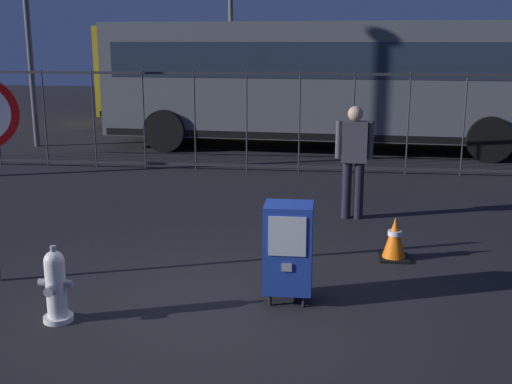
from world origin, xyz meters
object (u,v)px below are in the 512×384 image
Objects in this scene: fire_hydrant at (56,286)px; bus_near at (325,78)px; pedestrian at (354,156)px; bus_far at (273,69)px; traffic_cone at (395,239)px; newspaper_box_primary at (288,248)px.

bus_near is at bearing 76.85° from fire_hydrant.
fire_hydrant is 4.90m from pedestrian.
bus_near is at bearing -72.91° from bus_far.
fire_hydrant is 0.07× the size of bus_far.
bus_near is 1.00× the size of bus_far.
bus_near is 4.64m from bus_far.
bus_near is at bearing 96.55° from traffic_cone.
newspaper_box_primary is 1.92× the size of traffic_cone.
pedestrian is 6.40m from bus_near.
bus_near reaches higher than newspaper_box_primary.
pedestrian reaches higher than fire_hydrant.
newspaper_box_primary is at bearing -87.64° from bus_near.
traffic_cone is at bearing 49.68° from newspaper_box_primary.
pedestrian is 1.96m from traffic_cone.
bus_near is at bearing 94.37° from pedestrian.
fire_hydrant is at bearing -99.19° from bus_near.
bus_far is at bearing 95.78° from newspaper_box_primary.
bus_far is at bearing 101.41° from pedestrian.
traffic_cone is (1.20, 1.41, -0.31)m from newspaper_box_primary.
traffic_cone is 12.80m from bus_far.
bus_near reaches higher than pedestrian.
fire_hydrant is at bearing -147.34° from traffic_cone.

